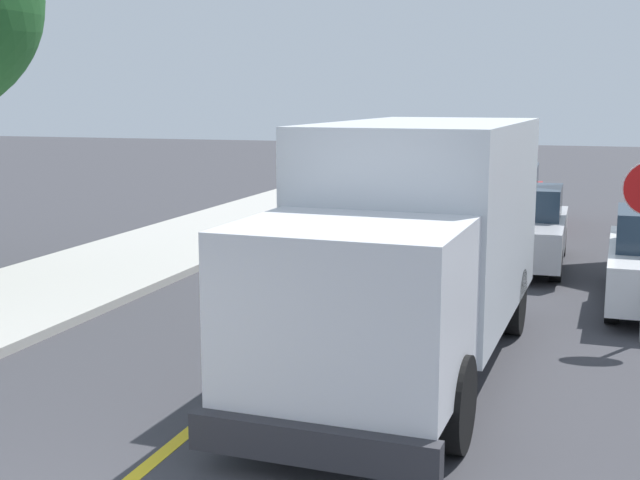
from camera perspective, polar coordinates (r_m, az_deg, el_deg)
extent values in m
cube|color=gold|center=(15.09, 2.23, -3.87)|extent=(0.16, 56.00, 0.01)
cube|color=silver|center=(11.72, 7.29, 1.57)|extent=(2.58, 5.08, 2.60)
cube|color=silver|center=(8.49, 1.96, -4.56)|extent=(2.35, 2.08, 1.70)
cube|color=#1E2D3D|center=(7.57, -0.15, -3.40)|extent=(2.04, 0.15, 0.75)
cube|color=#2D2D33|center=(7.85, -0.61, -13.71)|extent=(2.41, 0.29, 0.36)
cylinder|color=black|center=(8.71, 9.04, -10.86)|extent=(0.34, 1.01, 1.00)
cylinder|color=black|center=(9.30, -3.93, -9.40)|extent=(0.34, 1.01, 1.00)
cylinder|color=black|center=(13.02, 12.91, -4.06)|extent=(0.34, 1.01, 1.00)
cylinder|color=black|center=(13.43, 3.98, -3.42)|extent=(0.34, 1.01, 1.00)
cube|color=#B7B7BC|center=(18.27, 13.40, 0.32)|extent=(1.83, 4.41, 0.76)
cube|color=#1E2D3D|center=(18.33, 13.52, 2.56)|extent=(1.60, 1.81, 0.64)
cylinder|color=black|center=(16.91, 15.66, -1.65)|extent=(0.22, 0.64, 0.64)
cylinder|color=black|center=(17.03, 10.34, -1.37)|extent=(0.22, 0.64, 0.64)
cylinder|color=black|center=(19.68, 15.97, -0.11)|extent=(0.22, 0.64, 0.64)
cylinder|color=black|center=(19.78, 11.39, 0.13)|extent=(0.22, 0.64, 0.64)
cube|color=maroon|center=(24.13, 12.56, 2.58)|extent=(1.97, 4.47, 0.76)
cube|color=#1E2D3D|center=(24.21, 12.64, 4.26)|extent=(1.65, 1.86, 0.64)
cylinder|color=black|center=(22.75, 14.30, 1.25)|extent=(0.24, 0.65, 0.64)
cylinder|color=black|center=(22.84, 10.34, 1.42)|extent=(0.24, 0.65, 0.64)
cylinder|color=black|center=(25.54, 14.49, 2.13)|extent=(0.24, 0.65, 0.64)
cylinder|color=black|center=(25.62, 10.95, 2.29)|extent=(0.24, 0.65, 0.64)
cylinder|color=black|center=(16.86, 19.28, -1.87)|extent=(0.24, 0.65, 0.64)
cylinder|color=black|center=(14.11, 19.17, -4.05)|extent=(0.24, 0.65, 0.64)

